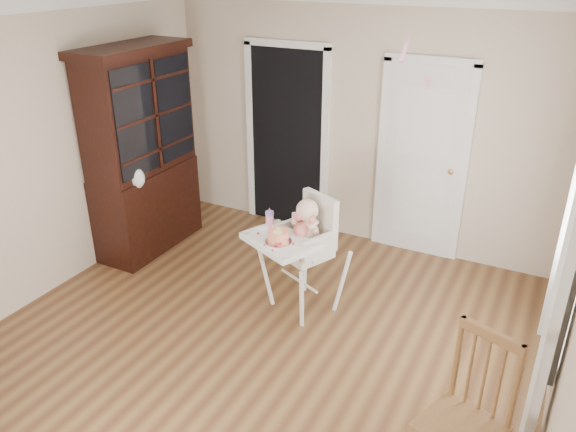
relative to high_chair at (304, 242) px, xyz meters
The scene contains 15 objects.
floor 1.13m from the high_chair, 96.44° to the right, with size 5.00×5.00×0.00m, color #52321C.
ceiling 2.19m from the high_chair, 96.44° to the right, with size 5.00×5.00×0.00m, color white.
wall_back 1.75m from the high_chair, 93.51° to the left, with size 4.50×4.50×0.00m, color beige.
wall_left 2.59m from the high_chair, 159.44° to the right, with size 5.00×5.00×0.00m, color beige.
crown_molding 2.14m from the high_chair, 96.44° to the right, with size 4.50×5.00×0.12m, color white, non-canonical shape.
doorway 1.93m from the high_chair, 121.95° to the left, with size 1.06×0.05×2.22m.
closet_door 1.74m from the high_chair, 69.34° to the left, with size 0.96×0.09×2.13m.
window_right 2.16m from the high_chair, ahead, with size 0.13×1.84×2.30m.
high_chair is the anchor object (origin of this frame).
baby 0.16m from the high_chair, 62.20° to the left, with size 0.30×0.32×0.48m.
cake 0.31m from the high_chair, 114.70° to the right, with size 0.24×0.24×0.11m.
sippy_cup 0.37m from the high_chair, behind, with size 0.08×0.08×0.19m.
china_cabinet 2.15m from the high_chair, behind, with size 0.59×1.32×2.22m.
dining_chair 2.15m from the high_chair, 37.62° to the right, with size 0.56×0.56×1.08m.
streamer 1.84m from the high_chair, 26.23° to the left, with size 0.03×0.50×0.02m, color pink, non-canonical shape.
Camera 1 is at (2.01, -3.13, 3.02)m, focal length 35.00 mm.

